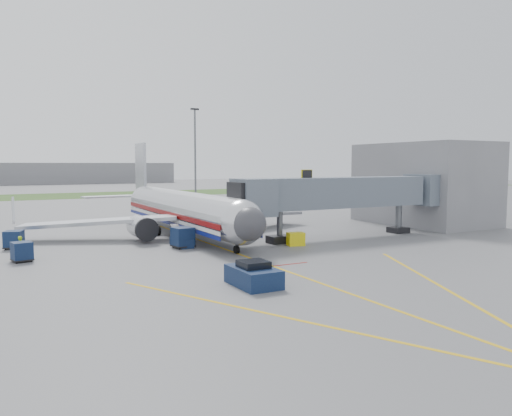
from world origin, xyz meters
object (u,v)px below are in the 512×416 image
pushback_tug (253,275)px  belt_loader (181,241)px  ramp_worker (21,248)px  airliner (182,209)px

pushback_tug → belt_loader: size_ratio=0.99×
pushback_tug → ramp_worker: bearing=126.4°
airliner → belt_loader: size_ratio=9.50×
airliner → belt_loader: airliner is taller
belt_loader → pushback_tug: bearing=-94.1°
ramp_worker → airliner: bearing=-18.6°
pushback_tug → ramp_worker: ramp_worker is taller
ramp_worker → belt_loader: bearing=-44.9°
belt_loader → ramp_worker: belt_loader is taller
airliner → pushback_tug: 24.19m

